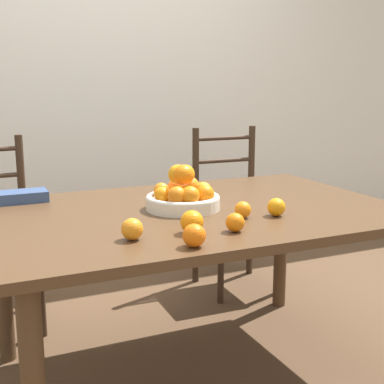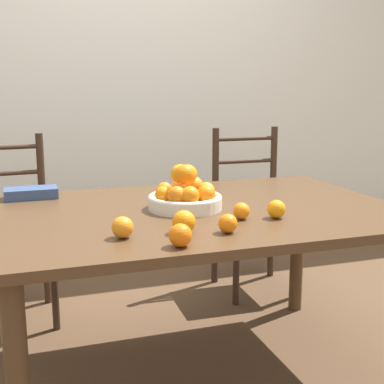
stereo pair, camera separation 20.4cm
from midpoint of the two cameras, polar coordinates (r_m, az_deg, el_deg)
name	(u,v)px [view 1 (the left image)]	position (r m, az deg, el deg)	size (l,w,h in m)	color
ground_plane	(196,373)	(2.42, -2.09, -18.78)	(12.00, 12.00, 0.00)	brown
wall_back	(94,70)	(3.59, -12.07, 12.63)	(8.00, 0.06, 2.60)	silver
dining_table	(196,229)	(2.17, -2.22, -3.97)	(1.61, 1.08, 0.73)	#4C331E
fruit_bowl	(183,195)	(2.13, -3.68, -0.34)	(0.30, 0.30, 0.18)	silver
orange_loose_0	(132,229)	(1.74, -9.76, -3.97)	(0.07, 0.07, 0.07)	orange
orange_loose_1	(243,210)	(1.99, 2.54, -1.94)	(0.06, 0.06, 0.06)	orange
orange_loose_2	(194,235)	(1.65, -3.32, -4.70)	(0.07, 0.07, 0.07)	orange
orange_loose_3	(276,207)	(2.03, 6.16, -1.65)	(0.07, 0.07, 0.07)	orange
orange_loose_4	(192,222)	(1.79, -3.27, -3.26)	(0.08, 0.08, 0.08)	orange
orange_loose_5	(235,222)	(1.81, 1.42, -3.31)	(0.07, 0.07, 0.07)	orange
chair_right	(234,210)	(3.20, 2.67, -1.96)	(0.43, 0.41, 0.96)	#382619
book_stack	(20,197)	(2.40, -20.22, -0.49)	(0.22, 0.12, 0.05)	#334770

